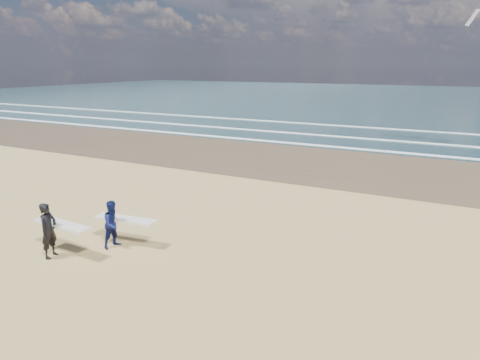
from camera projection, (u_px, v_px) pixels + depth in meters
The scene contains 2 objects.
surfer_near at pixel (50, 230), 13.55m from camera, with size 2.22×1.03×1.81m.
surfer_far at pixel (115, 223), 14.34m from camera, with size 2.25×1.20×1.62m.
Camera 1 is at (10.95, -8.03, 6.02)m, focal length 32.00 mm.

